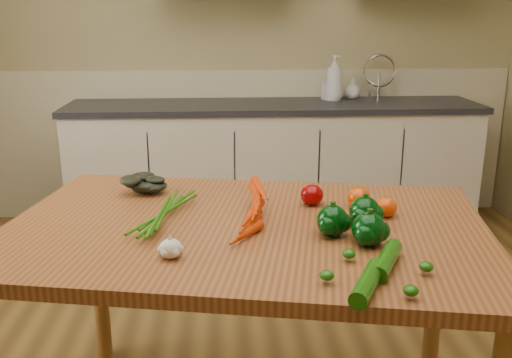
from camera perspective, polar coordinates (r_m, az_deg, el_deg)
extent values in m
cube|color=tan|center=(4.25, -1.36, 13.58)|extent=(4.00, 0.02, 2.60)
cube|color=beige|center=(4.32, -1.28, 3.59)|extent=(3.98, 0.03, 1.10)
cube|color=#BDB19E|center=(4.08, 1.70, 1.07)|extent=(2.80, 0.60, 0.86)
cube|color=#26262A|center=(3.98, 1.76, 7.32)|extent=(2.84, 0.64, 0.04)
cube|color=#99999E|center=(4.14, 12.71, 6.70)|extent=(0.55, 0.42, 0.10)
cylinder|color=silver|center=(4.28, 12.20, 9.49)|extent=(0.02, 0.02, 0.24)
cube|color=brown|center=(1.88, -1.07, -5.17)|extent=(1.73, 1.28, 0.04)
cylinder|color=#96602B|center=(2.62, -15.45, -9.31)|extent=(0.07, 0.07, 0.79)
cylinder|color=#96602B|center=(2.48, 17.50, -11.07)|extent=(0.07, 0.07, 0.79)
imported|color=silver|center=(4.13, 7.87, 10.00)|extent=(0.17, 0.17, 0.32)
imported|color=silver|center=(4.16, 7.34, 9.13)|extent=(0.11, 0.11, 0.18)
imported|color=silver|center=(4.23, 9.65, 8.88)|extent=(0.15, 0.15, 0.14)
ellipsoid|color=silver|center=(1.63, -8.54, -6.89)|extent=(0.07, 0.07, 0.06)
sphere|color=black|center=(1.78, 7.63, -4.17)|extent=(0.10, 0.10, 0.10)
sphere|color=black|center=(1.86, 10.82, -3.30)|extent=(0.10, 0.10, 0.10)
sphere|color=black|center=(1.72, 11.23, -4.97)|extent=(0.10, 0.10, 0.10)
ellipsoid|color=#860204|center=(2.05, 5.61, -1.59)|extent=(0.08, 0.08, 0.08)
ellipsoid|color=#D53D05|center=(2.04, 10.24, -1.87)|extent=(0.08, 0.08, 0.08)
ellipsoid|color=#D53D05|center=(1.98, 12.87, -2.76)|extent=(0.07, 0.07, 0.07)
cylinder|color=#124707|center=(1.59, 12.93, -7.90)|extent=(0.14, 0.21, 0.05)
cylinder|color=#124707|center=(1.46, 11.10, -10.15)|extent=(0.14, 0.21, 0.05)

